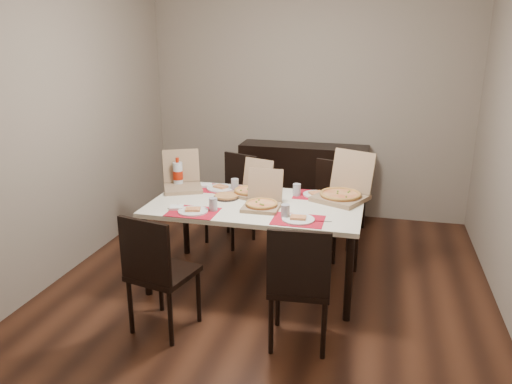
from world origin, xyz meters
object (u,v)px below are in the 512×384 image
pizza_box_center (262,202)px  soda_bottle (178,174)px  chair_far_right (329,204)px  dip_bowl (274,194)px  chair_far_left (234,194)px  chair_near_right (300,282)px  sideboard (303,182)px  dining_table (256,210)px  chair_near_left (157,270)px

pizza_box_center → soda_bottle: pizza_box_center is taller
chair_far_right → soda_bottle: bearing=-158.3°
chair_far_right → soda_bottle: (-1.38, -0.55, 0.36)m
dip_bowl → pizza_box_center: bearing=-94.2°
chair_far_right → pizza_box_center: size_ratio=2.74×
chair_far_left → chair_near_right: bearing=-60.8°
sideboard → chair_far_right: bearing=-66.1°
dining_table → chair_far_right: 1.03m
sideboard → dip_bowl: sideboard is taller
sideboard → dining_table: bearing=-94.3°
chair_near_left → chair_near_right: same height
chair_far_right → dip_bowl: size_ratio=7.55×
soda_bottle → chair_near_right: bearing=-40.8°
dining_table → soda_bottle: (-0.84, 0.30, 0.19)m
chair_far_right → soda_bottle: 1.53m
soda_bottle → chair_far_right: bearing=21.7°
chair_near_left → soda_bottle: soda_bottle is taller
dining_table → chair_near_right: bearing=-59.0°
sideboard → chair_near_left: (-0.63, -2.72, 0.06)m
chair_far_left → soda_bottle: 0.80m
dining_table → soda_bottle: size_ratio=6.36×
chair_far_left → pizza_box_center: bearing=-61.4°
dip_bowl → soda_bottle: 0.95m
sideboard → pizza_box_center: pizza_box_center is taller
chair_far_left → chair_far_right: same height
sideboard → pizza_box_center: 1.91m
sideboard → chair_near_left: chair_near_left is taller
chair_far_left → soda_bottle: soda_bottle is taller
chair_near_right → dip_bowl: size_ratio=7.55×
chair_near_right → chair_far_left: (-1.00, 1.79, 0.00)m
sideboard → dip_bowl: 1.57m
dining_table → chair_far_right: size_ratio=1.94×
pizza_box_center → chair_far_left: bearing=118.6°
chair_near_left → pizza_box_center: size_ratio=2.74×
sideboard → chair_near_left: size_ratio=1.61×
sideboard → chair_near_left: 2.79m
chair_far_right → dip_bowl: bearing=-125.7°
chair_near_left → soda_bottle: 1.34m
sideboard → dip_bowl: (-0.03, -1.54, 0.32)m
sideboard → soda_bottle: size_ratio=5.30×
chair_near_right → chair_far_right: (0.01, 1.73, 0.00)m
chair_near_right → soda_bottle: soda_bottle is taller
pizza_box_center → soda_bottle: 1.00m
chair_near_left → soda_bottle: bearing=105.2°
dip_bowl → chair_near_left: bearing=-117.0°
soda_bottle → dining_table: bearing=-19.6°
chair_near_right → soda_bottle: 1.84m
dining_table → pizza_box_center: size_ratio=5.31×
pizza_box_center → dip_bowl: bearing=85.8°
chair_near_left → chair_far_right: same height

